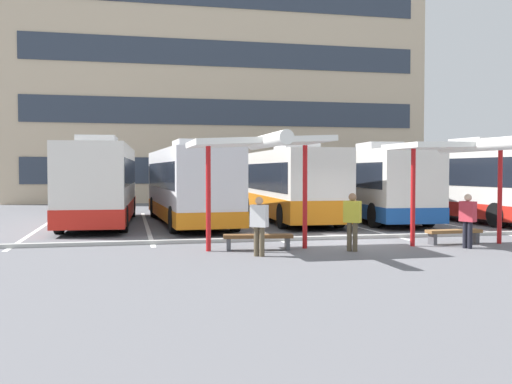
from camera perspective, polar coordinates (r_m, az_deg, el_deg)
name	(u,v)px	position (r m, az deg, el deg)	size (l,w,h in m)	color
ground_plane	(350,242)	(19.05, 9.13, -4.80)	(160.00, 160.00, 0.00)	slate
terminal_building	(215,71)	(48.73, -4.02, 11.68)	(30.51, 13.00, 23.46)	#C6B293
coach_bus_0	(101,184)	(25.61, -14.93, 0.76)	(3.00, 10.60, 3.66)	silver
coach_bus_1	(189,185)	(25.14, -6.55, 0.66)	(3.09, 10.78, 3.52)	silver
coach_bus_2	(289,186)	(26.49, 3.23, 0.63)	(2.75, 10.33, 3.50)	silver
coach_bus_3	(368,184)	(27.92, 10.92, 0.77)	(3.39, 11.62, 3.52)	silver
coach_bus_4	(457,182)	(29.16, 19.02, 0.96)	(3.48, 11.77, 3.72)	silver
lane_stripe_0	(41,228)	(24.80, -20.28, -3.29)	(0.16, 14.00, 0.01)	white
lane_stripe_1	(147,226)	(24.57, -10.64, -3.24)	(0.16, 14.00, 0.01)	white
lane_stripe_2	(245,224)	(25.04, -1.09, -3.11)	(0.16, 14.00, 0.01)	white
lane_stripe_3	(336,222)	(26.16, 7.87, -2.90)	(0.16, 14.00, 0.01)	white
lane_stripe_4	(422,220)	(27.86, 15.91, -2.65)	(0.16, 14.00, 0.01)	white
lane_stripe_5	(502,218)	(30.04, 22.90, -2.40)	(0.16, 14.00, 0.01)	white
waiting_shelter_0	(260,145)	(16.50, 0.35, 4.66)	(3.85, 4.60, 3.26)	red
bench_0	(258,238)	(16.79, 0.20, -4.53)	(2.03, 0.68, 0.45)	brown
waiting_shelter_1	(462,148)	(18.71, 19.52, 4.04)	(3.96, 4.23, 3.20)	red
bench_1	(454,233)	(19.15, 18.77, -3.84)	(1.78, 0.47, 0.45)	brown
platform_kerb	(342,237)	(19.66, 8.42, -4.41)	(44.00, 0.24, 0.12)	#ADADA8
waiting_passenger_0	(468,217)	(18.17, 19.99, -2.34)	(0.39, 0.51, 1.60)	black
waiting_passenger_1	(352,218)	(16.70, 9.39, -2.50)	(0.51, 0.47, 1.65)	brown
waiting_passenger_2	(259,222)	(15.51, 0.31, -2.99)	(0.50, 0.45, 1.59)	brown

